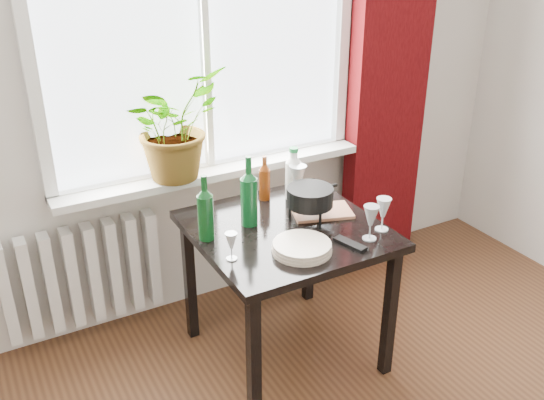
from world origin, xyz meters
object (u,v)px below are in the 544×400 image
tv_remote (350,244)px  cleaning_bottle (293,173)px  bottle_amber (265,178)px  wineglass_back_center (297,184)px  radiator (83,275)px  table (286,244)px  fondue_pot (310,204)px  wineglass_far_right (383,214)px  wineglass_front_right (371,222)px  wineglass_front_left (231,246)px  wine_bottle_right (249,191)px  wine_bottle_left (205,207)px  wineglass_back_left (250,199)px  cutting_board (322,212)px  potted_plant (173,124)px  plate_stack (302,247)px

tv_remote → cleaning_bottle: bearing=71.4°
bottle_amber → wineglass_back_center: bearing=-42.8°
radiator → table: bearing=-36.5°
fondue_pot → wineglass_far_right: bearing=-51.9°
wineglass_front_right → wineglass_front_left: bearing=167.3°
radiator → wine_bottle_right: size_ratio=2.30×
radiator → wine_bottle_left: wine_bottle_left is taller
radiator → cleaning_bottle: 1.21m
wineglass_front_right → wineglass_front_left: size_ratio=1.32×
table → wineglass_back_center: size_ratio=4.08×
wineglass_front_right → wineglass_back_left: wineglass_back_left is taller
wineglass_back_left → wineglass_front_left: 0.41m
wineglass_front_left → wineglass_back_center: bearing=33.1°
wineglass_front_right → cutting_board: wineglass_front_right is taller
potted_plant → bottle_amber: potted_plant is taller
radiator → table: 1.09m
wine_bottle_left → bottle_amber: bearing=29.6°
table → wineglass_front_right: wineglass_front_right is taller
wineglass_front_right → wineglass_back_center: wineglass_back_center is taller
wine_bottle_left → tv_remote: size_ratio=1.94×
wineglass_front_right → cutting_board: bearing=98.1°
radiator → wineglass_back_center: (1.03, -0.43, 0.46)m
wine_bottle_right → wineglass_front_left: bearing=-130.1°
potted_plant → wineglass_far_right: bearing=-50.0°
potted_plant → wine_bottle_right: 0.55m
wine_bottle_left → plate_stack: wine_bottle_left is taller
bottle_amber → cutting_board: (0.17, -0.28, -0.11)m
wineglass_front_left → tv_remote: wineglass_front_left is taller
cleaning_bottle → plate_stack: size_ratio=1.06×
wineglass_back_center → potted_plant: bearing=142.6°
wineglass_back_left → tv_remote: bearing=-61.2°
wine_bottle_right → bottle_amber: wine_bottle_right is taller
radiator → tv_remote: (1.01, -0.92, 0.37)m
bottle_amber → wineglass_far_right: bottle_amber is taller
radiator → wine_bottle_right: bearing=-36.2°
wineglass_back_center → fondue_pot: wineglass_back_center is taller
wine_bottle_right → tv_remote: bearing=-53.4°
wine_bottle_right → cutting_board: wine_bottle_right is taller
potted_plant → wine_bottle_right: size_ratio=1.61×
tv_remote → potted_plant: bearing=102.9°
potted_plant → bottle_amber: bearing=-35.4°
cleaning_bottle → fondue_pot: cleaning_bottle is taller
wine_bottle_left → tv_remote: bearing=-34.7°
wineglass_far_right → wineglass_back_center: bearing=113.5°
radiator → wineglass_front_right: (1.12, -0.91, 0.44)m
cleaning_bottle → cutting_board: size_ratio=0.98×
wine_bottle_right → wineglass_back_left: bearing=61.4°
cleaning_bottle → tv_remote: cleaning_bottle is taller
cutting_board → wineglass_front_left: bearing=-162.4°
cleaning_bottle → wineglass_back_left: 0.30m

